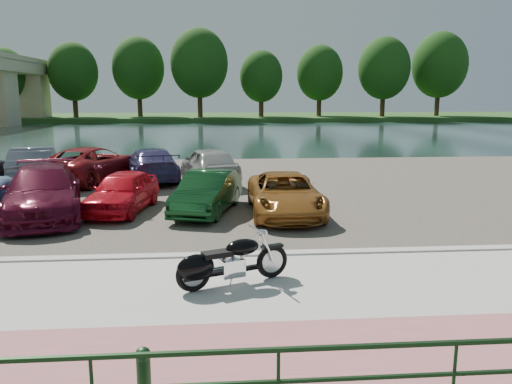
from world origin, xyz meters
TOP-DOWN VIEW (x-y plane):
  - ground at (0.00, 0.00)m, footprint 200.00×200.00m
  - promenade at (0.00, -1.00)m, footprint 60.00×6.00m
  - pink_path at (0.00, -2.50)m, footprint 60.00×2.00m
  - kerb at (0.00, 2.00)m, footprint 60.00×0.30m
  - parking_lot at (0.00, 11.00)m, footprint 60.00×18.00m
  - river at (0.00, 40.00)m, footprint 120.00×40.00m
  - far_bank at (0.00, 72.00)m, footprint 120.00×24.00m
  - railing at (0.00, -4.00)m, footprint 24.04×0.05m
  - bollards at (-1.67, -3.70)m, footprint 10.68×0.18m
  - far_trees at (4.36, 65.79)m, footprint 70.25×10.68m
  - motorcycle at (-0.55, 0.11)m, footprint 2.22×1.12m
  - car_3 at (-5.92, 6.34)m, footprint 3.45×5.68m
  - car_4 at (-3.65, 6.90)m, footprint 2.17×4.02m
  - car_5 at (-0.96, 6.55)m, footprint 2.36×4.16m
  - car_6 at (1.45, 6.09)m, footprint 2.16×4.61m
  - car_9 at (-8.36, 12.70)m, footprint 2.58×4.87m
  - car_10 at (-6.01, 12.77)m, footprint 4.23×5.94m
  - car_11 at (-3.49, 12.81)m, footprint 3.12×5.25m
  - car_12 at (-0.98, 12.09)m, footprint 2.91×4.82m

SIDE VIEW (x-z plane):
  - ground at x=0.00m, z-range 0.00..0.00m
  - river at x=0.00m, z-range 0.00..0.00m
  - parking_lot at x=0.00m, z-range 0.00..0.04m
  - promenade at x=0.00m, z-range 0.00..0.10m
  - kerb at x=0.00m, z-range 0.00..0.14m
  - pink_path at x=0.00m, z-range 0.10..0.11m
  - far_bank at x=0.00m, z-range 0.00..0.60m
  - bollards at x=-1.67m, z-range 0.14..0.95m
  - motorcycle at x=-0.55m, z-range 0.04..1.09m
  - car_6 at x=1.45m, z-range 0.04..1.32m
  - car_5 at x=-0.96m, z-range 0.04..1.34m
  - car_4 at x=-3.65m, z-range 0.04..1.34m
  - car_11 at x=-3.49m, z-range 0.04..1.47m
  - railing at x=0.00m, z-range 0.33..1.24m
  - car_10 at x=-6.01m, z-range 0.04..1.54m
  - car_9 at x=-8.36m, z-range 0.04..1.57m
  - car_12 at x=-0.98m, z-range 0.04..1.58m
  - car_3 at x=-5.92m, z-range 0.04..1.58m
  - far_trees at x=4.36m, z-range 1.23..13.75m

